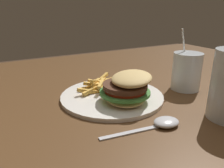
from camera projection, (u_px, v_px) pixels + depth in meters
name	position (u px, v px, depth m)	size (l,w,h in m)	color
dining_table	(179.00, 120.00, 0.74)	(1.23, 1.27, 0.74)	brown
meal_plate_near	(119.00, 91.00, 0.58)	(0.28, 0.28, 0.09)	white
juice_glass	(186.00, 73.00, 0.66)	(0.09, 0.09, 0.18)	silver
spoon	(163.00, 123.00, 0.46)	(0.05, 0.18, 0.02)	silver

